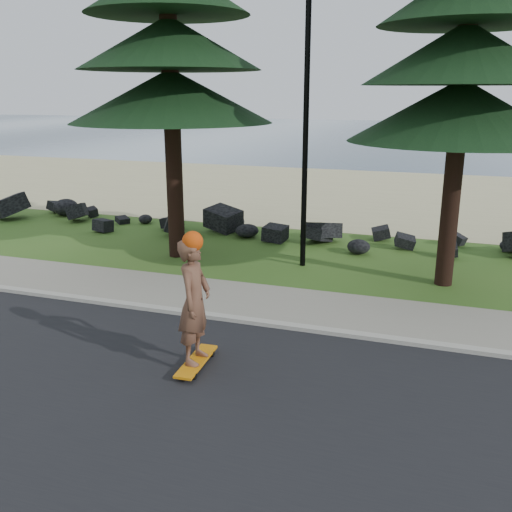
# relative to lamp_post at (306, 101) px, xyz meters

# --- Properties ---
(ground) EXTENTS (160.00, 160.00, 0.00)m
(ground) POSITION_rel_lamp_post_xyz_m (0.00, -3.20, -4.13)
(ground) COLOR #335C1C
(ground) RESTS_ON ground
(road) EXTENTS (160.00, 7.00, 0.02)m
(road) POSITION_rel_lamp_post_xyz_m (0.00, -7.70, -4.12)
(road) COLOR black
(road) RESTS_ON ground
(kerb) EXTENTS (160.00, 0.20, 0.10)m
(kerb) POSITION_rel_lamp_post_xyz_m (0.00, -4.10, -4.08)
(kerb) COLOR #ABA79A
(kerb) RESTS_ON ground
(sidewalk) EXTENTS (160.00, 2.00, 0.08)m
(sidewalk) POSITION_rel_lamp_post_xyz_m (0.00, -3.00, -4.09)
(sidewalk) COLOR gray
(sidewalk) RESTS_ON ground
(beach_sand) EXTENTS (160.00, 15.00, 0.01)m
(beach_sand) POSITION_rel_lamp_post_xyz_m (0.00, 11.30, -4.13)
(beach_sand) COLOR tan
(beach_sand) RESTS_ON ground
(ocean) EXTENTS (160.00, 58.00, 0.01)m
(ocean) POSITION_rel_lamp_post_xyz_m (0.00, 47.80, -4.13)
(ocean) COLOR #30485D
(ocean) RESTS_ON ground
(seawall_boulders) EXTENTS (60.00, 2.40, 1.10)m
(seawall_boulders) POSITION_rel_lamp_post_xyz_m (0.00, 2.40, -4.13)
(seawall_boulders) COLOR black
(seawall_boulders) RESTS_ON ground
(lamp_post) EXTENTS (0.25, 0.14, 8.14)m
(lamp_post) POSITION_rel_lamp_post_xyz_m (0.00, 0.00, 0.00)
(lamp_post) COLOR black
(lamp_post) RESTS_ON ground
(skateboarder) EXTENTS (0.53, 1.24, 2.29)m
(skateboarder) POSITION_rel_lamp_post_xyz_m (-0.26, -6.11, -2.99)
(skateboarder) COLOR orange
(skateboarder) RESTS_ON ground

